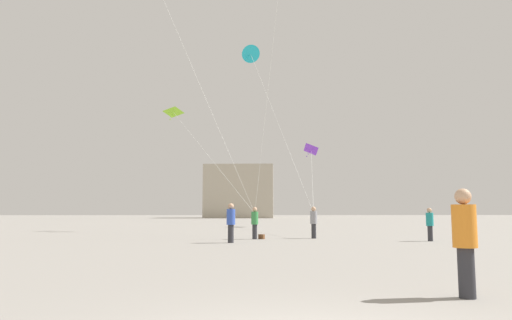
% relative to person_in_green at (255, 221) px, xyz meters
% --- Properties ---
extents(person_in_green, '(0.35, 0.35, 1.62)m').
position_rel_person_in_green_xyz_m(person_in_green, '(0.00, 0.00, 0.00)').
color(person_in_green, '#2D2D33').
rests_on(person_in_green, ground_plane).
extents(person_in_grey, '(0.36, 0.36, 1.65)m').
position_rel_person_in_green_xyz_m(person_in_grey, '(3.09, 0.52, 0.01)').
color(person_in_grey, '#2D2D33').
rests_on(person_in_grey, ground_plane).
extents(person_in_teal, '(0.34, 0.34, 1.57)m').
position_rel_person_in_green_xyz_m(person_in_teal, '(8.24, -1.86, -0.03)').
color(person_in_teal, '#2D2D33').
rests_on(person_in_teal, ground_plane).
extents(person_in_blue, '(0.38, 0.38, 1.77)m').
position_rel_person_in_green_xyz_m(person_in_blue, '(-1.16, -2.68, 0.08)').
color(person_in_blue, '#2D2D33').
rests_on(person_in_blue, ground_plane).
extents(person_in_orange, '(0.39, 0.39, 1.80)m').
position_rel_person_in_green_xyz_m(person_in_orange, '(3.00, -16.18, 0.10)').
color(person_in_orange, '#2D2D33').
rests_on(person_in_orange, ground_plane).
extents(kite_cyan_diamond, '(3.87, 10.64, 12.65)m').
position_rel_person_in_green_xyz_m(kite_cyan_diamond, '(0.02, 10.50, 12.34)').
color(kite_cyan_diamond, '#1EB2C6').
extents(kite_lime_delta, '(6.49, 11.41, 7.80)m').
position_rel_person_in_green_xyz_m(kite_lime_delta, '(-5.63, 10.54, 7.70)').
color(kite_lime_delta, '#8CD12D').
extents(kite_violet_delta, '(3.46, 19.08, 6.20)m').
position_rel_person_in_green_xyz_m(kite_violet_delta, '(5.73, 18.29, 6.06)').
color(kite_violet_delta, purple).
extents(building_left_hall, '(14.32, 9.90, 10.57)m').
position_rel_person_in_green_xyz_m(building_left_hall, '(-0.92, 71.46, 4.40)').
color(building_left_hall, '#B2A893').
rests_on(building_left_hall, ground_plane).
extents(handbag_beside_flyer, '(0.33, 0.31, 0.24)m').
position_rel_person_in_green_xyz_m(handbag_beside_flyer, '(0.35, 0.10, -0.77)').
color(handbag_beside_flyer, brown).
rests_on(handbag_beside_flyer, ground_plane).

